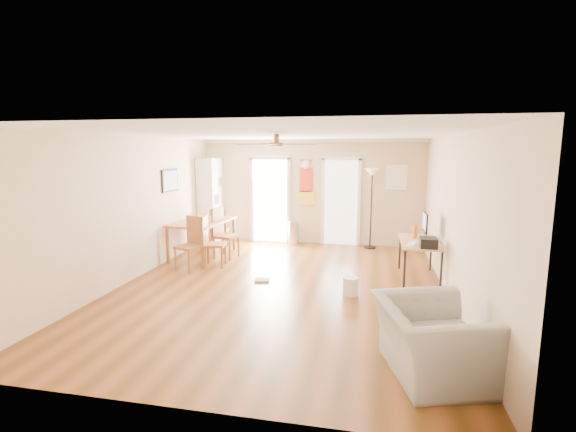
% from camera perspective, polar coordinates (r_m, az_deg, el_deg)
% --- Properties ---
extents(floor, '(7.00, 7.00, 0.00)m').
position_cam_1_polar(floor, '(7.25, -0.96, -9.76)').
color(floor, brown).
rests_on(floor, ground).
extents(ceiling, '(5.50, 7.00, 0.00)m').
position_cam_1_polar(ceiling, '(6.86, -1.02, 11.25)').
color(ceiling, silver).
rests_on(ceiling, floor).
extents(wall_back, '(5.50, 0.04, 2.60)m').
position_cam_1_polar(wall_back, '(10.35, 3.20, 3.33)').
color(wall_back, beige).
rests_on(wall_back, floor).
extents(wall_front, '(5.50, 0.04, 2.60)m').
position_cam_1_polar(wall_front, '(3.67, -12.97, -7.71)').
color(wall_front, beige).
rests_on(wall_front, floor).
extents(wall_left, '(0.04, 7.00, 2.60)m').
position_cam_1_polar(wall_left, '(7.99, -20.63, 1.02)').
color(wall_left, beige).
rests_on(wall_left, floor).
extents(wall_right, '(0.04, 7.00, 2.60)m').
position_cam_1_polar(wall_right, '(6.89, 21.94, -0.28)').
color(wall_right, beige).
rests_on(wall_right, floor).
extents(crown_molding, '(5.50, 7.00, 0.08)m').
position_cam_1_polar(crown_molding, '(6.86, -1.02, 10.91)').
color(crown_molding, white).
rests_on(crown_molding, wall_back).
extents(kitchen_doorway, '(0.90, 0.10, 2.10)m').
position_cam_1_polar(kitchen_doorway, '(10.57, -2.46, 2.09)').
color(kitchen_doorway, white).
rests_on(kitchen_doorway, wall_back).
extents(bathroom_doorway, '(0.80, 0.10, 2.10)m').
position_cam_1_polar(bathroom_doorway, '(10.29, 7.32, 1.83)').
color(bathroom_doorway, white).
rests_on(bathroom_doorway, wall_back).
extents(wall_decal, '(0.46, 0.03, 1.10)m').
position_cam_1_polar(wall_decal, '(10.33, 2.51, 4.72)').
color(wall_decal, red).
rests_on(wall_decal, wall_back).
extents(ac_grille, '(0.50, 0.04, 0.60)m').
position_cam_1_polar(ac_grille, '(10.20, 14.72, 5.21)').
color(ac_grille, white).
rests_on(ac_grille, wall_back).
extents(framed_poster, '(0.04, 0.66, 0.48)m').
position_cam_1_polar(framed_poster, '(9.14, -15.99, 4.73)').
color(framed_poster, black).
rests_on(framed_poster, wall_left).
extents(ceiling_fan, '(1.24, 1.24, 0.20)m').
position_cam_1_polar(ceiling_fan, '(6.56, -1.59, 9.85)').
color(ceiling_fan, '#593819').
rests_on(ceiling_fan, ceiling).
extents(bookshelf, '(0.65, 1.04, 2.14)m').
position_cam_1_polar(bookshelf, '(10.75, -10.44, 2.17)').
color(bookshelf, silver).
rests_on(bookshelf, floor).
extents(dining_table, '(1.09, 1.68, 0.80)m').
position_cam_1_polar(dining_table, '(9.35, -11.67, -3.06)').
color(dining_table, '#9F5B33').
rests_on(dining_table, floor).
extents(dining_chair_right_a, '(0.52, 0.52, 1.09)m').
position_cam_1_polar(dining_chair_right_a, '(9.11, -8.55, -2.38)').
color(dining_chair_right_a, '#A46235').
rests_on(dining_chair_right_a, floor).
extents(dining_chair_right_b, '(0.48, 0.48, 1.02)m').
position_cam_1_polar(dining_chair_right_b, '(8.48, -10.13, -3.51)').
color(dining_chair_right_b, '#925A2F').
rests_on(dining_chair_right_b, floor).
extents(dining_chair_near, '(0.55, 0.55, 1.04)m').
position_cam_1_polar(dining_chair_near, '(8.35, -13.58, -3.77)').
color(dining_chair_near, '#986131').
rests_on(dining_chair_near, floor).
extents(dining_chair_far, '(0.46, 0.46, 0.95)m').
position_cam_1_polar(dining_chair_far, '(10.09, -9.43, -1.66)').
color(dining_chair_far, '#A66135').
rests_on(dining_chair_far, floor).
extents(trash_can, '(0.29, 0.29, 0.59)m').
position_cam_1_polar(trash_can, '(10.31, 0.80, -2.33)').
color(trash_can, silver).
rests_on(trash_can, floor).
extents(torchiere_lamp, '(0.42, 0.42, 1.92)m').
position_cam_1_polar(torchiere_lamp, '(10.02, 11.40, 1.00)').
color(torchiere_lamp, black).
rests_on(torchiere_lamp, floor).
extents(computer_desk, '(0.67, 1.34, 0.72)m').
position_cam_1_polar(computer_desk, '(7.92, 17.60, -5.84)').
color(computer_desk, tan).
rests_on(computer_desk, floor).
extents(imac, '(0.09, 0.52, 0.49)m').
position_cam_1_polar(imac, '(8.00, 18.40, -1.32)').
color(imac, black).
rests_on(imac, computer_desk).
extents(keyboard, '(0.22, 0.38, 0.01)m').
position_cam_1_polar(keyboard, '(7.52, 16.72, -3.73)').
color(keyboard, white).
rests_on(keyboard, computer_desk).
extents(printer, '(0.28, 0.33, 0.17)m').
position_cam_1_polar(printer, '(7.36, 18.81, -3.50)').
color(printer, black).
rests_on(printer, computer_desk).
extents(orange_bottle, '(0.11, 0.11, 0.25)m').
position_cam_1_polar(orange_bottle, '(8.02, 17.14, -2.08)').
color(orange_bottle, '#F04E15').
rests_on(orange_bottle, computer_desk).
extents(wastebasket_a, '(0.32, 0.32, 0.30)m').
position_cam_1_polar(wastebasket_a, '(6.89, 8.62, -9.57)').
color(wastebasket_a, silver).
rests_on(wastebasket_a, floor).
extents(wastebasket_b, '(0.27, 0.27, 0.27)m').
position_cam_1_polar(wastebasket_b, '(6.15, 16.32, -12.30)').
color(wastebasket_b, white).
rests_on(wastebasket_b, floor).
extents(floor_cloth, '(0.29, 0.24, 0.04)m').
position_cam_1_polar(floor_cloth, '(7.55, -3.61, -8.85)').
color(floor_cloth, '#A8A7A2').
rests_on(floor_cloth, floor).
extents(armchair, '(1.31, 1.41, 0.77)m').
position_cam_1_polar(armchair, '(4.74, 19.24, -15.89)').
color(armchair, '#969691').
rests_on(armchair, floor).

